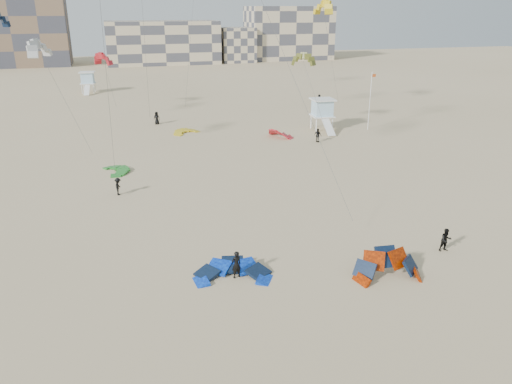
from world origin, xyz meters
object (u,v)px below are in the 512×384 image
object	(u,v)px
kitesurfer_main	(236,265)
lifeguard_tower_near	(322,115)
kite_ground_blue	(233,277)
kite_ground_orange	(388,278)

from	to	relation	value
kitesurfer_main	lifeguard_tower_near	bearing A→B (deg)	-136.56
kitesurfer_main	kite_ground_blue	bearing A→B (deg)	-34.32
kite_ground_blue	lifeguard_tower_near	size ratio (longest dim) A/B	0.82
kite_ground_blue	kitesurfer_main	size ratio (longest dim) A/B	2.70
kitesurfer_main	lifeguard_tower_near	distance (m)	40.94
kite_ground_orange	kitesurfer_main	size ratio (longest dim) A/B	2.49
kite_ground_blue	kitesurfer_main	distance (m)	0.92
kite_ground_orange	kite_ground_blue	bearing A→B (deg)	168.98
kite_ground_orange	lifeguard_tower_near	distance (m)	39.78
kite_ground_orange	kitesurfer_main	bearing A→B (deg)	169.02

